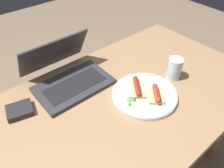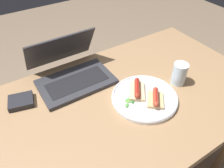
{
  "view_description": "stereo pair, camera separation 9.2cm",
  "coord_description": "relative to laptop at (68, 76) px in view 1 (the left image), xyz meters",
  "views": [
    {
      "loc": [
        -0.41,
        -0.48,
        1.38
      ],
      "look_at": [
        0.04,
        0.05,
        0.77
      ],
      "focal_mm": 35.0,
      "sensor_mm": 36.0,
      "label": 1
    },
    {
      "loc": [
        -0.34,
        -0.53,
        1.38
      ],
      "look_at": [
        0.04,
        0.05,
        0.77
      ],
      "focal_mm": 35.0,
      "sensor_mm": 36.0,
      "label": 2
    }
  ],
  "objects": [
    {
      "name": "desk",
      "position": [
        0.07,
        -0.24,
        -0.1
      ],
      "size": [
        1.42,
        0.74,
        0.71
      ],
      "color": "#93704C",
      "rests_on": "ground_plane"
    },
    {
      "name": "laptop",
      "position": [
        0.0,
        0.0,
        0.0
      ],
      "size": [
        0.34,
        0.31,
        0.19
      ],
      "color": "#2D2D33",
      "rests_on": "desk"
    },
    {
      "name": "plate",
      "position": [
        0.2,
        -0.3,
        -0.03
      ],
      "size": [
        0.28,
        0.28,
        0.02
      ],
      "color": "silver",
      "rests_on": "desk"
    },
    {
      "name": "sausage_toast_left",
      "position": [
        0.19,
        -0.26,
        -0.01
      ],
      "size": [
        0.12,
        0.13,
        0.04
      ],
      "rotation": [
        0.0,
        0.0,
        4.07
      ],
      "color": "#D6B784",
      "rests_on": "plate"
    },
    {
      "name": "sausage_toast_middle",
      "position": [
        0.22,
        -0.34,
        -0.01
      ],
      "size": [
        0.11,
        0.11,
        0.04
      ],
      "rotation": [
        0.0,
        0.0,
        0.87
      ],
      "color": "tan",
      "rests_on": "plate"
    },
    {
      "name": "salad_pile",
      "position": [
        0.13,
        -0.28,
        -0.02
      ],
      "size": [
        0.07,
        0.05,
        0.01
      ],
      "color": "#387A33",
      "rests_on": "plate"
    },
    {
      "name": "drinking_glass",
      "position": [
        0.4,
        -0.29,
        0.02
      ],
      "size": [
        0.07,
        0.07,
        0.1
      ],
      "color": "silver",
      "rests_on": "desk"
    },
    {
      "name": "external_drive",
      "position": [
        -0.25,
        -0.04,
        -0.02
      ],
      "size": [
        0.12,
        0.11,
        0.02
      ],
      "rotation": [
        0.0,
        0.0,
        -0.24
      ],
      "color": "#232328",
      "rests_on": "desk"
    }
  ]
}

